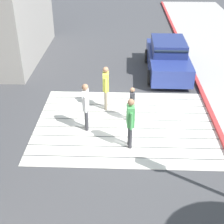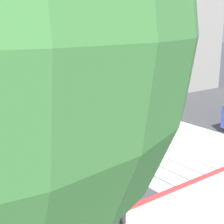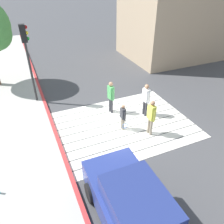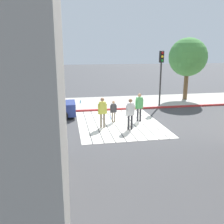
% 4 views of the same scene
% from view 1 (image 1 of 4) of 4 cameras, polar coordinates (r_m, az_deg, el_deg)
% --- Properties ---
extents(ground_plane, '(120.00, 120.00, 0.00)m').
position_cam_1_polar(ground_plane, '(11.63, 2.35, -2.14)').
color(ground_plane, '#424244').
extents(crosswalk_stripes, '(6.40, 4.90, 0.01)m').
position_cam_1_polar(crosswalk_stripes, '(11.62, 2.35, -2.12)').
color(crosswalk_stripes, silver).
rests_on(crosswalk_stripes, ground).
extents(curb_painted, '(0.16, 40.00, 0.13)m').
position_cam_1_polar(curb_painted, '(12.07, 17.98, -2.09)').
color(curb_painted, '#BC3333').
rests_on(curb_painted, ground).
extents(car_parked_near_curb, '(2.00, 4.31, 1.57)m').
position_cam_1_polar(car_parked_near_curb, '(15.63, 9.88, 9.43)').
color(car_parked_near_curb, navy).
rests_on(car_parked_near_curb, ground).
extents(pedestrian_adult_lead, '(0.26, 0.51, 1.75)m').
position_cam_1_polar(pedestrian_adult_lead, '(10.85, -4.68, 1.47)').
color(pedestrian_adult_lead, '#333338').
rests_on(pedestrian_adult_lead, ground).
extents(pedestrian_adult_trailing, '(0.24, 0.51, 1.75)m').
position_cam_1_polar(pedestrian_adult_trailing, '(12.09, -1.11, 4.81)').
color(pedestrian_adult_trailing, gray).
rests_on(pedestrian_adult_trailing, ground).
extents(pedestrian_adult_side, '(0.26, 0.51, 1.75)m').
position_cam_1_polar(pedestrian_adult_side, '(9.96, 3.29, -1.40)').
color(pedestrian_adult_side, '#333338').
rests_on(pedestrian_adult_side, ground).
extents(pedestrian_child_with_racket, '(0.28, 0.40, 1.34)m').
position_cam_1_polar(pedestrian_child_with_racket, '(11.48, 3.58, 1.76)').
color(pedestrian_child_with_racket, gray).
rests_on(pedestrian_child_with_racket, ground).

